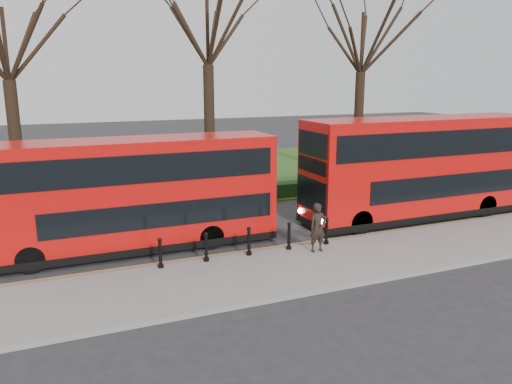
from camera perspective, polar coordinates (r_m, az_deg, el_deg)
name	(u,v)px	position (r m, az deg, el deg)	size (l,w,h in m)	color
ground	(240,247)	(19.48, -1.86, -6.28)	(120.00, 120.00, 0.00)	#28282B
pavement	(272,272)	(16.86, 1.81, -9.13)	(60.00, 4.00, 0.15)	gray
kerb	(249,253)	(18.57, -0.76, -7.00)	(60.00, 0.25, 0.16)	slate
grass_verge	(159,177)	(33.47, -11.05, 1.71)	(60.00, 18.00, 0.06)	#2E531B
hedge	(192,199)	(25.58, -7.30, -0.75)	(60.00, 0.90, 0.80)	black
yellow_line_outer	(246,252)	(18.86, -1.10, -6.91)	(60.00, 0.10, 0.01)	yellow
yellow_line_inner	(244,251)	(19.03, -1.32, -6.72)	(60.00, 0.10, 0.01)	yellow
tree_left	(4,36)	(27.31, -26.82, 15.61)	(7.32, 7.32, 11.44)	black
tree_mid	(207,21)	(28.66, -5.59, 18.89)	(8.28, 8.28, 12.93)	black
tree_right	(362,36)	(33.00, 12.05, 17.03)	(7.85, 7.85, 12.26)	black
bollard_row	(249,242)	(18.02, -0.81, -5.70)	(6.57, 0.15, 1.00)	black
bus_lead	(135,195)	(19.16, -13.63, -0.36)	(10.60, 2.43, 4.21)	red
bus_rear	(423,168)	(24.23, 18.55, 2.60)	(11.68, 2.68, 4.65)	red
pedestrian	(318,228)	(18.40, 7.09, -4.06)	(0.66, 0.44, 1.82)	black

